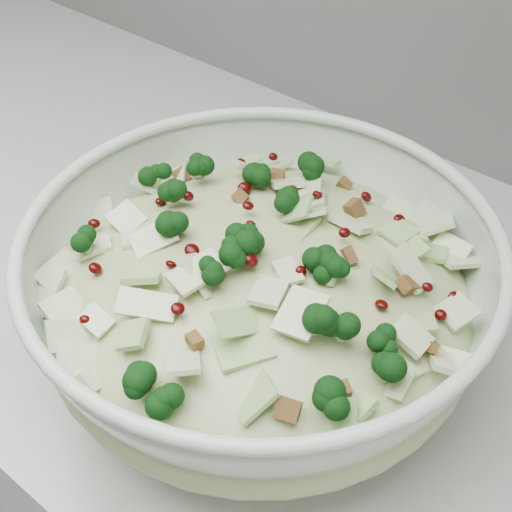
% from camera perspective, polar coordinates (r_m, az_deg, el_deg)
% --- Properties ---
extents(mixing_bowl, '(0.40, 0.40, 0.14)m').
position_cam_1_polar(mixing_bowl, '(0.56, 0.36, -3.54)').
color(mixing_bowl, '#B7C9B7').
rests_on(mixing_bowl, counter).
extents(salad, '(0.40, 0.40, 0.14)m').
position_cam_1_polar(salad, '(0.54, 0.37, -1.82)').
color(salad, '#A4AE77').
rests_on(salad, mixing_bowl).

